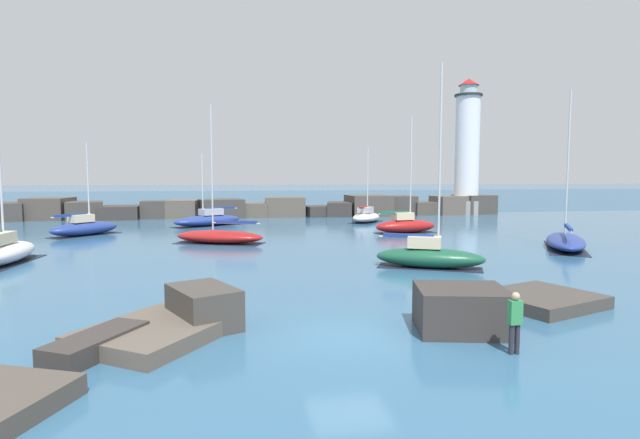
# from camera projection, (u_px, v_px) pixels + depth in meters

# --- Properties ---
(ground_plane) EXTENTS (600.00, 600.00, 0.00)m
(ground_plane) POSITION_uv_depth(u_px,v_px,m) (349.00, 337.00, 15.49)
(ground_plane) COLOR #336084
(open_sea_beyond) EXTENTS (400.00, 116.00, 0.01)m
(open_sea_beyond) POSITION_uv_depth(u_px,v_px,m) (246.00, 197.00, 121.22)
(open_sea_beyond) COLOR #235175
(open_sea_beyond) RESTS_ON ground
(breakwater_jetty) EXTENTS (62.15, 6.56, 2.59)m
(breakwater_jetty) POSITION_uv_depth(u_px,v_px,m) (269.00, 208.00, 62.28)
(breakwater_jetty) COLOR #423D38
(breakwater_jetty) RESTS_ON ground
(lighthouse) EXTENTS (4.25, 4.25, 17.81)m
(lighthouse) POSITION_uv_depth(u_px,v_px,m) (467.00, 154.00, 66.16)
(lighthouse) COLOR gray
(lighthouse) RESTS_ON ground
(foreground_rocks) EXTENTS (21.68, 9.78, 1.42)m
(foreground_rocks) POSITION_uv_depth(u_px,v_px,m) (315.00, 320.00, 15.81)
(foreground_rocks) COLOR #423D38
(foreground_rocks) RESTS_ON ground
(sailboat_moored_0) EXTENTS (5.92, 2.70, 10.19)m
(sailboat_moored_0) POSITION_uv_depth(u_px,v_px,m) (405.00, 225.00, 44.14)
(sailboat_moored_0) COLOR maroon
(sailboat_moored_0) RESTS_ON ground
(sailboat_moored_1) EXTENTS (7.25, 4.95, 10.26)m
(sailboat_moored_1) POSITION_uv_depth(u_px,v_px,m) (219.00, 236.00, 37.31)
(sailboat_moored_1) COLOR maroon
(sailboat_moored_1) RESTS_ON ground
(sailboat_moored_2) EXTENTS (5.56, 5.95, 7.89)m
(sailboat_moored_2) POSITION_uv_depth(u_px,v_px,m) (84.00, 228.00, 42.30)
(sailboat_moored_2) COLOR navy
(sailboat_moored_2) RESTS_ON ground
(sailboat_moored_3) EXTENTS (6.07, 4.21, 10.98)m
(sailboat_moored_3) POSITION_uv_depth(u_px,v_px,m) (429.00, 255.00, 27.27)
(sailboat_moored_3) COLOR #195138
(sailboat_moored_3) RESTS_ON ground
(sailboat_moored_5) EXTENTS (7.49, 6.06, 7.22)m
(sailboat_moored_5) POSITION_uv_depth(u_px,v_px,m) (208.00, 220.00, 50.51)
(sailboat_moored_5) COLOR navy
(sailboat_moored_5) RESTS_ON ground
(sailboat_moored_6) EXTENTS (6.31, 8.18, 10.92)m
(sailboat_moored_6) POSITION_uv_depth(u_px,v_px,m) (565.00, 241.00, 34.68)
(sailboat_moored_6) COLOR navy
(sailboat_moored_6) RESTS_ON ground
(sailboat_moored_7) EXTENTS (5.07, 5.90, 8.19)m
(sailboat_moored_7) POSITION_uv_depth(u_px,v_px,m) (366.00, 217.00, 54.56)
(sailboat_moored_7) COLOR silver
(sailboat_moored_7) RESTS_ON ground
(person_on_rocks) EXTENTS (0.36, 0.23, 1.77)m
(person_on_rocks) POSITION_uv_depth(u_px,v_px,m) (515.00, 319.00, 13.94)
(person_on_rocks) COLOR #282833
(person_on_rocks) RESTS_ON ground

